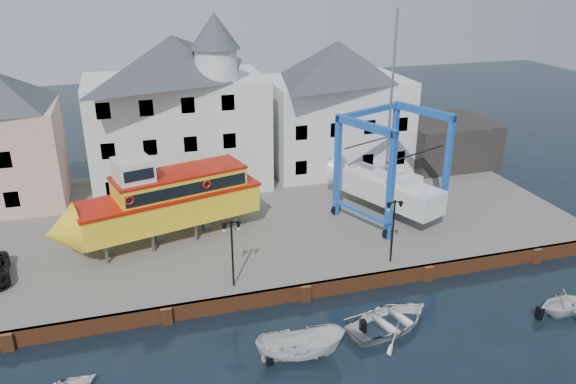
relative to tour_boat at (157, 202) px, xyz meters
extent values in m
plane|color=black|center=(7.63, -8.14, -3.86)|extent=(140.00, 140.00, 0.00)
cube|color=#615C52|center=(7.63, 2.86, -3.36)|extent=(44.00, 22.00, 1.00)
cube|color=brown|center=(7.63, -8.02, -3.36)|extent=(44.00, 0.25, 1.00)
cube|color=brown|center=(-8.37, -8.19, -3.36)|extent=(0.60, 0.36, 1.00)
cube|color=brown|center=(-0.37, -8.19, -3.36)|extent=(0.60, 0.36, 1.00)
cube|color=brown|center=(7.63, -8.19, -3.36)|extent=(0.60, 0.36, 1.00)
cube|color=brown|center=(15.63, -8.19, -3.36)|extent=(0.60, 0.36, 1.00)
cube|color=brown|center=(23.63, -8.19, -3.36)|extent=(0.60, 0.36, 1.00)
cube|color=#D5A18E|center=(-10.37, 9.86, 0.89)|extent=(8.00, 7.00, 7.50)
cube|color=black|center=(-9.87, 6.40, -1.26)|extent=(1.00, 0.08, 1.20)
cube|color=black|center=(-9.87, 6.40, 1.74)|extent=(1.00, 0.08, 1.20)
cube|color=silver|center=(2.63, 10.36, 1.64)|extent=(14.00, 8.00, 9.00)
pyramid|color=#393D41|center=(2.63, 10.36, 7.74)|extent=(14.00, 8.00, 3.20)
cube|color=black|center=(-2.87, 6.40, -1.26)|extent=(1.00, 0.08, 1.20)
cube|color=black|center=(0.13, 6.40, -1.26)|extent=(1.00, 0.08, 1.20)
cube|color=black|center=(3.13, 6.40, -1.26)|extent=(1.00, 0.08, 1.20)
cube|color=black|center=(6.13, 6.40, -1.26)|extent=(1.00, 0.08, 1.20)
cube|color=black|center=(-2.87, 6.40, 1.74)|extent=(1.00, 0.08, 1.20)
cube|color=black|center=(0.13, 6.40, 1.74)|extent=(1.00, 0.08, 1.20)
cube|color=black|center=(3.13, 6.40, 1.74)|extent=(1.00, 0.08, 1.20)
cube|color=black|center=(6.13, 6.40, 1.74)|extent=(1.00, 0.08, 1.20)
cube|color=black|center=(-2.87, 6.40, 4.74)|extent=(1.00, 0.08, 1.20)
cube|color=black|center=(0.13, 6.40, 4.74)|extent=(1.00, 0.08, 1.20)
cube|color=black|center=(3.13, 6.40, 4.74)|extent=(1.00, 0.08, 1.20)
cube|color=black|center=(6.13, 6.40, 4.74)|extent=(1.00, 0.08, 1.20)
cylinder|color=silver|center=(5.63, 7.96, 7.34)|extent=(3.20, 3.20, 2.40)
cone|color=#393D41|center=(5.63, 7.96, 9.84)|extent=(3.80, 3.80, 2.60)
cube|color=silver|center=(16.63, 10.86, 1.14)|extent=(12.00, 8.00, 8.00)
pyramid|color=#393D41|center=(16.63, 10.86, 6.74)|extent=(12.00, 8.00, 3.20)
cube|color=black|center=(12.13, 6.90, -1.26)|extent=(1.00, 0.08, 1.20)
cube|color=black|center=(15.13, 6.90, -1.26)|extent=(1.00, 0.08, 1.20)
cube|color=black|center=(18.13, 6.90, -1.26)|extent=(1.00, 0.08, 1.20)
cube|color=black|center=(21.13, 6.90, -1.26)|extent=(1.00, 0.08, 1.20)
cube|color=black|center=(12.13, 6.90, 1.74)|extent=(1.00, 0.08, 1.20)
cube|color=black|center=(15.13, 6.90, 1.74)|extent=(1.00, 0.08, 1.20)
cube|color=black|center=(18.13, 6.90, 1.74)|extent=(1.00, 0.08, 1.20)
cube|color=black|center=(21.13, 6.90, 1.74)|extent=(1.00, 0.08, 1.20)
cube|color=black|center=(26.63, 8.86, -0.86)|extent=(8.00, 7.00, 4.00)
cylinder|color=black|center=(3.63, -6.94, -0.86)|extent=(0.12, 0.12, 4.00)
cube|color=black|center=(3.63, -6.94, 1.19)|extent=(0.90, 0.06, 0.06)
sphere|color=black|center=(3.63, -6.94, 1.26)|extent=(0.16, 0.16, 0.16)
cone|color=black|center=(3.23, -6.94, 0.92)|extent=(0.32, 0.32, 0.45)
sphere|color=silver|center=(3.23, -6.94, 0.74)|extent=(0.18, 0.18, 0.18)
cone|color=black|center=(4.03, -6.94, 0.92)|extent=(0.32, 0.32, 0.45)
sphere|color=silver|center=(4.03, -6.94, 0.74)|extent=(0.18, 0.18, 0.18)
cylinder|color=black|center=(13.63, -6.94, -0.86)|extent=(0.12, 0.12, 4.00)
cube|color=black|center=(13.63, -6.94, 1.19)|extent=(0.90, 0.06, 0.06)
sphere|color=black|center=(13.63, -6.94, 1.26)|extent=(0.16, 0.16, 0.16)
cone|color=black|center=(13.23, -6.94, 0.92)|extent=(0.32, 0.32, 0.45)
sphere|color=silver|center=(13.23, -6.94, 0.74)|extent=(0.18, 0.18, 0.18)
cone|color=black|center=(14.03, -6.94, 0.92)|extent=(0.32, 0.32, 0.45)
sphere|color=silver|center=(14.03, -6.94, 0.74)|extent=(0.18, 0.18, 0.18)
cylinder|color=#59595E|center=(-3.42, -2.16, -2.22)|extent=(0.25, 0.25, 1.28)
cylinder|color=#59595E|center=(-4.04, 0.14, -2.22)|extent=(0.25, 0.25, 1.28)
cylinder|color=#59595E|center=(-0.54, -1.38, -2.22)|extent=(0.25, 0.25, 1.28)
cylinder|color=#59595E|center=(-1.17, 0.92, -2.22)|extent=(0.25, 0.25, 1.28)
cylinder|color=#59595E|center=(2.33, -0.60, -2.22)|extent=(0.25, 0.25, 1.28)
cylinder|color=#59595E|center=(1.71, 1.70, -2.22)|extent=(0.25, 0.25, 1.28)
cylinder|color=#59595E|center=(5.21, 0.18, -2.22)|extent=(0.25, 0.25, 1.28)
cylinder|color=#59595E|center=(4.58, 2.48, -2.22)|extent=(0.25, 0.25, 1.28)
cube|color=#59595E|center=(-3.32, -0.90, -2.22)|extent=(0.60, 0.54, 1.28)
cube|color=#59595E|center=(-0.03, -0.01, -2.22)|extent=(0.60, 0.54, 1.28)
cube|color=#59595E|center=(3.25, 0.88, -2.22)|extent=(0.60, 0.54, 1.28)
cube|color=yellow|center=(0.79, 0.21, -0.64)|extent=(12.35, 6.24, 1.87)
cone|color=yellow|center=(-5.87, -1.59, -0.64)|extent=(2.65, 3.61, 3.24)
cube|color=#B11205|center=(0.79, 0.21, 0.38)|extent=(12.63, 6.44, 0.19)
cube|color=yellow|center=(1.61, 0.44, 0.97)|extent=(8.97, 5.02, 1.36)
cube|color=black|center=(2.00, -0.99, 1.02)|extent=(7.90, 2.20, 0.77)
cube|color=black|center=(1.22, 1.86, 1.02)|extent=(7.90, 2.20, 0.77)
cube|color=#B11205|center=(1.61, 0.44, 1.73)|extent=(9.16, 5.15, 0.15)
cube|color=silver|center=(-1.27, -0.34, 2.43)|extent=(2.72, 2.72, 1.55)
cube|color=black|center=(-0.97, -1.44, 2.50)|extent=(1.81, 0.54, 0.68)
torus|color=#B11205|center=(-1.69, -2.04, 1.14)|extent=(0.61, 0.27, 0.60)
torus|color=#B11205|center=(3.24, -0.70, 1.14)|extent=(0.61, 0.27, 0.60)
cube|color=#144E9F|center=(14.80, -4.00, 0.92)|extent=(0.50, 0.50, 7.56)
cylinder|color=black|center=(14.80, -4.00, -2.48)|extent=(0.80, 0.54, 0.76)
cube|color=#144E9F|center=(12.85, 0.63, 0.92)|extent=(0.50, 0.50, 7.56)
cylinder|color=black|center=(12.85, 0.63, -2.48)|extent=(0.80, 0.54, 0.76)
cube|color=#144E9F|center=(20.42, -1.63, 0.92)|extent=(0.50, 0.50, 7.56)
cylinder|color=black|center=(20.42, -1.63, -2.48)|extent=(0.80, 0.54, 0.76)
cube|color=#144E9F|center=(18.47, 3.00, 0.92)|extent=(0.50, 0.50, 7.56)
cylinder|color=black|center=(18.47, 3.00, -2.48)|extent=(0.80, 0.54, 0.76)
cube|color=#144E9F|center=(13.83, -1.69, 4.51)|extent=(2.45, 5.12, 0.53)
cube|color=#144E9F|center=(13.83, -1.69, -1.78)|extent=(2.34, 5.08, 0.23)
cube|color=#144E9F|center=(19.45, 0.69, 4.51)|extent=(2.45, 5.12, 0.53)
cube|color=#144E9F|center=(19.45, 0.69, -1.78)|extent=(2.34, 5.08, 0.23)
cube|color=#144E9F|center=(15.66, 1.81, 4.51)|extent=(6.12, 2.87, 0.38)
cube|color=silver|center=(16.64, -0.50, -0.91)|extent=(5.44, 8.43, 1.73)
cone|color=silver|center=(14.77, 3.93, -0.91)|extent=(2.96, 2.56, 2.48)
cube|color=#59595E|center=(16.64, -0.50, -2.16)|extent=(1.00, 1.89, 0.76)
cube|color=silver|center=(16.85, -1.00, 0.27)|extent=(2.85, 3.66, 0.65)
cylinder|color=#99999E|center=(16.42, 0.00, 5.89)|extent=(0.21, 0.21, 11.88)
cube|color=black|center=(17.39, -2.29, 2.39)|extent=(5.46, 2.40, 0.05)
cube|color=black|center=(15.88, 1.29, 2.39)|extent=(5.46, 2.40, 0.05)
imported|color=silver|center=(5.76, -13.05, -3.86)|extent=(4.70, 2.33, 1.74)
imported|color=silver|center=(11.22, -11.96, -3.86)|extent=(6.08, 5.10, 1.08)
imported|color=silver|center=(21.12, -13.59, -3.86)|extent=(3.44, 3.02, 1.74)
camera|label=1|loc=(-1.28, -34.77, 14.60)|focal=35.00mm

